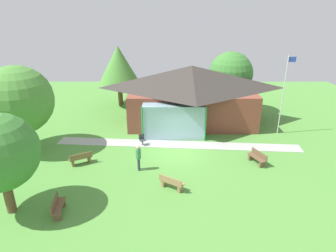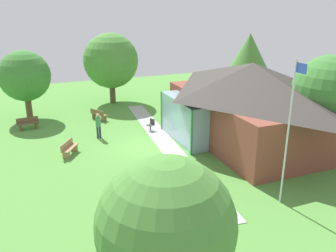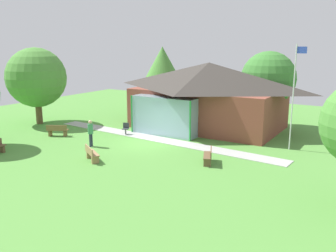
% 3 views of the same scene
% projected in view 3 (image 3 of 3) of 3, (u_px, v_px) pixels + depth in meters
% --- Properties ---
extents(ground_plane, '(44.00, 44.00, 0.00)m').
position_uv_depth(ground_plane, '(146.00, 143.00, 24.34)').
color(ground_plane, '#54933D').
extents(pavilion, '(11.94, 8.47, 5.11)m').
position_uv_depth(pavilion, '(207.00, 94.00, 28.47)').
color(pavilion, brown).
rests_on(pavilion, ground_plane).
extents(footpath, '(18.68, 2.74, 0.03)m').
position_uv_depth(footpath, '(157.00, 139.00, 25.42)').
color(footpath, '#ADADA8').
rests_on(footpath, ground_plane).
extents(flagpole, '(0.64, 0.08, 6.50)m').
position_uv_depth(flagpole, '(294.00, 93.00, 22.18)').
color(flagpole, silver).
rests_on(flagpole, ground_plane).
extents(bench_mid_right, '(1.02, 1.55, 0.84)m').
position_uv_depth(bench_mid_right, '(208.00, 156.00, 20.20)').
color(bench_mid_right, brown).
rests_on(bench_mid_right, ground_plane).
extents(bench_mid_left, '(1.53, 1.11, 0.84)m').
position_uv_depth(bench_mid_left, '(57.00, 131.00, 26.18)').
color(bench_mid_left, brown).
rests_on(bench_mid_left, ground_plane).
extents(bench_front_center, '(1.51, 1.17, 0.84)m').
position_uv_depth(bench_front_center, '(92.00, 154.00, 20.63)').
color(bench_front_center, '#9E7A51').
rests_on(bench_front_center, ground_plane).
extents(patio_chair_west, '(0.59, 0.59, 0.86)m').
position_uv_depth(patio_chair_west, '(126.00, 129.00, 26.66)').
color(patio_chair_west, '#33383D').
rests_on(patio_chair_west, ground_plane).
extents(visitor_strolling_lawn, '(0.34, 0.34, 1.74)m').
position_uv_depth(visitor_strolling_lawn, '(91.00, 131.00, 23.38)').
color(visitor_strolling_lawn, '#2D3347').
rests_on(visitor_strolling_lawn, ground_plane).
extents(tree_west_hedge, '(4.84, 4.84, 6.25)m').
position_uv_depth(tree_west_hedge, '(36.00, 78.00, 29.64)').
color(tree_west_hedge, brown).
rests_on(tree_west_hedge, ground_plane).
extents(tree_behind_pavilion_left, '(4.18, 4.18, 6.28)m').
position_uv_depth(tree_behind_pavilion_left, '(162.00, 66.00, 35.70)').
color(tree_behind_pavilion_left, brown).
rests_on(tree_behind_pavilion_left, ground_plane).
extents(tree_behind_pavilion_right, '(4.24, 4.24, 5.99)m').
position_uv_depth(tree_behind_pavilion_right, '(268.00, 79.00, 28.28)').
color(tree_behind_pavilion_right, brown).
rests_on(tree_behind_pavilion_right, ground_plane).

